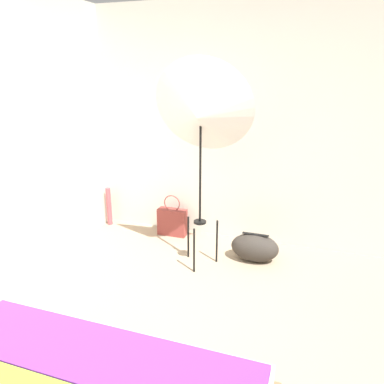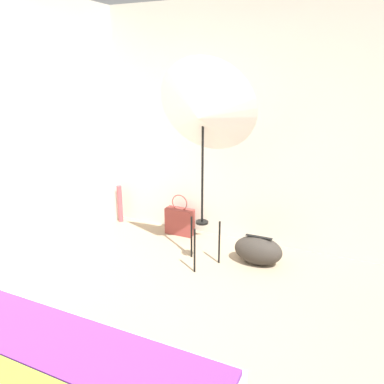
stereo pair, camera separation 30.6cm
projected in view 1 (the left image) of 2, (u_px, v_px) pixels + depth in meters
The scene contains 6 objects.
wall_back at pixel (226, 127), 4.12m from camera, with size 8.00×0.05×2.60m.
wall_side_left at pixel (8, 142), 3.24m from camera, with size 0.05×8.00×2.60m.
photo_umbrella at pixel (201, 113), 3.38m from camera, with size 0.96×0.58×2.02m.
tote_bag at pixel (172, 221), 4.48m from camera, with size 0.34×0.13×0.50m.
duffel_bag at pixel (255, 247), 3.88m from camera, with size 0.49×0.29×0.30m.
paper_roll at pixel (109, 206), 4.75m from camera, with size 0.06×0.06×0.49m.
Camera 1 is at (1.00, -1.51, 1.90)m, focal length 35.00 mm.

